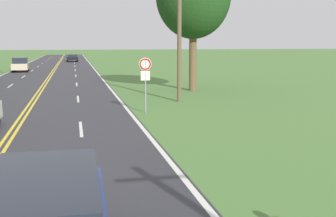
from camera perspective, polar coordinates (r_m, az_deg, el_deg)
name	(u,v)px	position (r m, az deg, el deg)	size (l,w,h in m)	color
traffic_sign	(145,71)	(19.95, -3.09, 5.04)	(0.60, 0.10, 2.62)	gray
utility_pole_midground	(179,23)	(23.79, 1.55, 11.47)	(1.80, 0.24, 8.46)	brown
car_champagne_hatchback_mid_near	(20,64)	(51.36, -19.37, 5.67)	(1.87, 3.62, 1.62)	black
car_black_hatchback_mid_far	(72,58)	(76.43, -12.85, 6.75)	(2.05, 4.16, 1.28)	black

